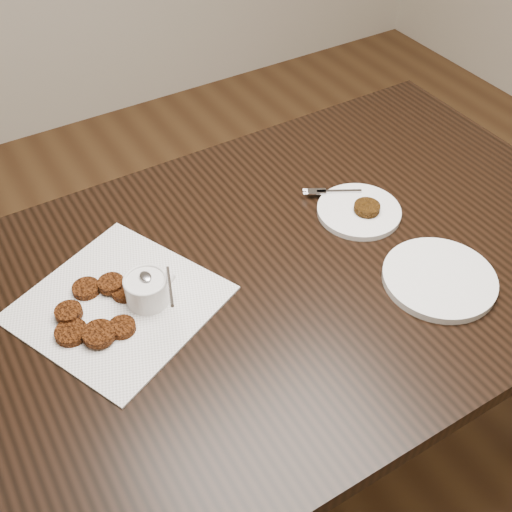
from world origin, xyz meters
The scene contains 7 objects.
floor centered at (0.00, 0.00, 0.00)m, with size 4.00×4.00×0.00m, color brown.
table centered at (-0.06, 0.05, 0.38)m, with size 1.37×0.88×0.75m, color black.
napkin centered at (-0.41, 0.12, 0.75)m, with size 0.33×0.33×0.00m, color white.
sauce_ramekin centered at (-0.36, 0.10, 0.81)m, with size 0.11×0.11×0.12m, color white, non-canonical shape.
patty_cluster centered at (-0.45, 0.12, 0.76)m, with size 0.19×0.19×0.02m, color #6B2E0E, non-canonical shape.
plate_with_patty centered at (0.14, 0.10, 0.76)m, with size 0.18×0.18×0.03m, color white, non-canonical shape.
plate_empty centered at (0.15, -0.14, 0.76)m, with size 0.22×0.22×0.02m, color white.
Camera 1 is at (-0.59, -0.67, 1.63)m, focal length 43.69 mm.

